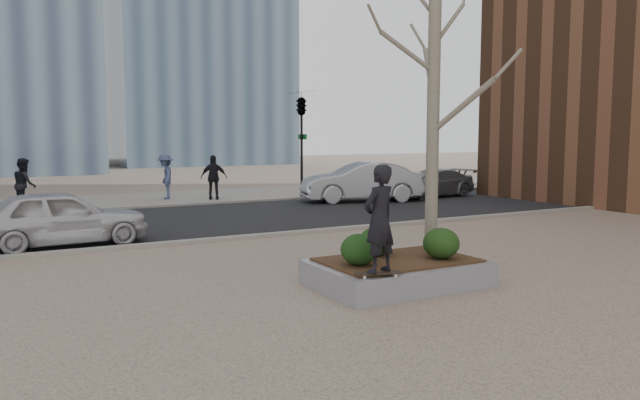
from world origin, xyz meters
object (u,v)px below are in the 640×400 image
police_car (60,218)px  skateboarder (379,219)px  skateboard (379,275)px  planter (397,273)px

police_car → skateboarder: bearing=-157.3°
skateboard → skateboarder: 0.91m
skateboarder → police_car: size_ratio=0.43×
planter → skateboarder: bearing=-138.5°
planter → skateboarder: (-1.00, -0.88, 1.17)m
planter → skateboard: 1.35m
planter → police_car: police_car is taller
skateboarder → skateboard: bearing=74.1°
planter → skateboarder: skateboarder is taller
skateboarder → police_car: (-3.91, 7.96, -0.68)m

